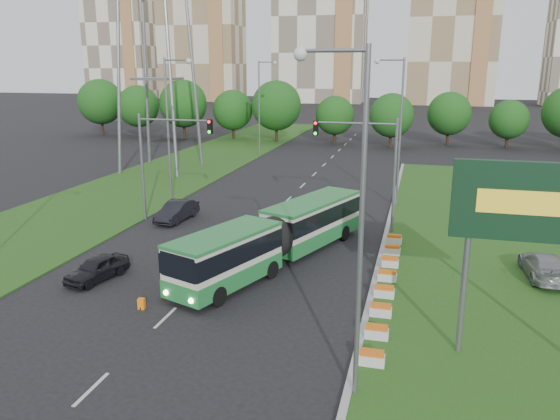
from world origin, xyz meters
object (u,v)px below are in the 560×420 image
(traffic_mast_left, at_px, (161,151))
(shopping_trolley, at_px, (141,304))
(billboard, at_px, (535,211))
(car_left_near, at_px, (97,268))
(car_left_far, at_px, (177,211))
(articulated_bus, at_px, (273,236))
(car_median, at_px, (544,266))
(pedestrian, at_px, (165,282))
(traffic_mast_median, at_px, (371,157))

(traffic_mast_left, xyz_separation_m, shopping_trolley, (5.85, -14.41, -5.09))
(billboard, distance_m, car_left_near, 21.92)
(car_left_far, bearing_deg, car_left_near, -81.21)
(articulated_bus, relative_size, car_left_near, 4.20)
(billboard, relative_size, car_median, 1.68)
(articulated_bus, relative_size, pedestrian, 8.70)
(car_median, bearing_deg, pedestrian, 18.42)
(car_left_far, height_order, car_median, car_median)
(car_left_far, bearing_deg, car_median, -8.99)
(car_left_far, relative_size, pedestrian, 2.40)
(car_left_near, height_order, car_median, car_median)
(articulated_bus, distance_m, pedestrian, 7.61)
(billboard, distance_m, car_median, 11.16)
(articulated_bus, distance_m, shopping_trolley, 9.16)
(car_median, bearing_deg, articulated_bus, 0.41)
(car_left_far, bearing_deg, articulated_bus, -31.46)
(car_left_far, bearing_deg, billboard, -30.53)
(traffic_mast_median, distance_m, car_left_near, 19.06)
(shopping_trolley, bearing_deg, traffic_mast_left, 105.67)
(pedestrian, bearing_deg, shopping_trolley, 177.38)
(traffic_mast_left, xyz_separation_m, pedestrian, (6.44, -13.06, -4.42))
(car_left_near, bearing_deg, pedestrian, -2.87)
(articulated_bus, distance_m, car_left_near, 10.05)
(traffic_mast_median, height_order, traffic_mast_left, same)
(car_left_near, height_order, car_left_far, car_left_far)
(billboard, height_order, car_left_far, billboard)
(billboard, distance_m, traffic_mast_median, 17.68)
(shopping_trolley, bearing_deg, car_median, 18.06)
(traffic_mast_left, xyz_separation_m, articulated_bus, (10.28, -6.52, -3.72))
(traffic_mast_left, xyz_separation_m, car_left_far, (0.82, 0.39, -4.61))
(pedestrian, relative_size, shopping_trolley, 3.48)
(billboard, xyz_separation_m, car_left_far, (-21.81, 15.39, -5.43))
(traffic_mast_left, relative_size, car_left_far, 1.79)
(car_left_near, bearing_deg, articulated_bus, 44.51)
(articulated_bus, relative_size, car_median, 3.40)
(traffic_mast_left, height_order, pedestrian, traffic_mast_left)
(car_left_near, height_order, pedestrian, pedestrian)
(traffic_mast_left, relative_size, pedestrian, 4.30)
(traffic_mast_median, bearing_deg, shopping_trolley, -121.13)
(traffic_mast_median, xyz_separation_m, traffic_mast_left, (-15.16, -1.00, 0.00))
(car_median, distance_m, pedestrian, 20.29)
(articulated_bus, height_order, shopping_trolley, articulated_bus)
(car_median, distance_m, shopping_trolley, 21.37)
(traffic_mast_left, distance_m, articulated_bus, 12.73)
(billboard, relative_size, traffic_mast_median, 1.00)
(car_left_far, bearing_deg, traffic_mast_median, 7.13)
(car_left_far, relative_size, car_median, 0.94)
(car_left_near, distance_m, car_left_far, 12.05)
(billboard, height_order, shopping_trolley, billboard)
(traffic_mast_median, relative_size, traffic_mast_left, 1.00)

